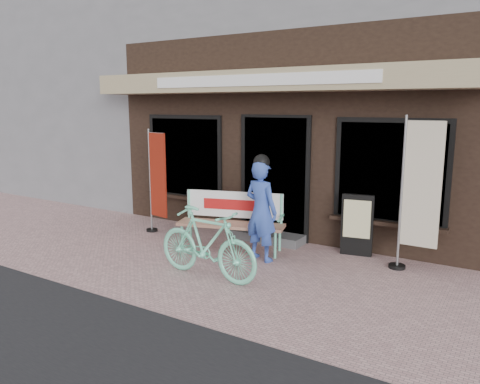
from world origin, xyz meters
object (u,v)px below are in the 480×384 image
Objects in this scene: bench at (232,216)px; bicycle at (207,243)px; person at (261,209)px; nobori_red at (157,180)px; nobori_cream at (418,193)px; menu_stand at (357,224)px.

bench is 1.10× the size of bicycle.
person is 0.85× the size of nobori_red.
nobori_cream reaches higher than bicycle.
nobori_cream is at bearing -26.80° from menu_stand.
bicycle is 1.67× the size of menu_stand.
bicycle is at bearing -88.80° from bench.
menu_stand is (1.45, 2.05, 0.01)m from bicycle.
nobori_cream is (2.38, 1.77, 0.66)m from bicycle.
person is 1.00× the size of bicycle.
person is 0.74× the size of nobori_cream.
bicycle is (-0.26, -1.06, -0.31)m from person.
bicycle is (0.41, -1.29, -0.06)m from bench.
nobori_cream reaches higher than nobori_red.
bench is at bearing 170.83° from person.
menu_stand is (1.18, 1.00, -0.30)m from person.
menu_stand is (-0.93, 0.28, -0.64)m from nobori_cream.
bench is at bearing -169.51° from nobori_cream.
person is at bearing -35.89° from bench.
person reaches higher than bicycle.
bench is 1.83× the size of menu_stand.
person reaches higher than menu_stand.
bench is 1.36m from bicycle.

